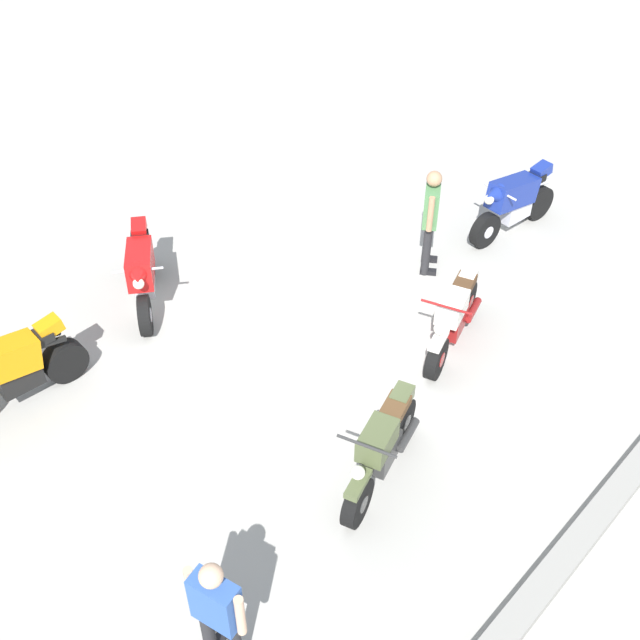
# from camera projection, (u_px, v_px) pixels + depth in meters

# --- Properties ---
(ground_plane) EXTENTS (40.00, 40.00, 0.00)m
(ground_plane) POSITION_uv_depth(u_px,v_px,m) (309.00, 334.00, 11.30)
(ground_plane) COLOR #ADAAA3
(curb_edge) EXTENTS (14.00, 0.30, 0.15)m
(curb_edge) POSITION_uv_depth(u_px,v_px,m) (600.00, 514.00, 8.86)
(curb_edge) COLOR gray
(curb_edge) RESTS_ON ground
(motorcycle_olive_vintage) EXTENTS (1.91, 0.85, 1.07)m
(motorcycle_olive_vintage) POSITION_uv_depth(u_px,v_px,m) (382.00, 448.00, 9.06)
(motorcycle_olive_vintage) COLOR black
(motorcycle_olive_vintage) RESTS_ON ground
(motorcycle_blue_sportbike) EXTENTS (1.96, 0.70, 1.14)m
(motorcycle_blue_sportbike) POSITION_uv_depth(u_px,v_px,m) (514.00, 201.00, 12.91)
(motorcycle_blue_sportbike) COLOR black
(motorcycle_blue_sportbike) RESTS_ON ground
(motorcycle_red_sportbike) EXTENTS (1.34, 1.67, 1.14)m
(motorcycle_red_sportbike) POSITION_uv_depth(u_px,v_px,m) (142.00, 271.00, 11.46)
(motorcycle_red_sportbike) COLOR black
(motorcycle_red_sportbike) RESTS_ON ground
(motorcycle_orange_sportbike) EXTENTS (1.96, 0.70, 1.14)m
(motorcycle_orange_sportbike) POSITION_uv_depth(u_px,v_px,m) (11.00, 369.00, 9.90)
(motorcycle_orange_sportbike) COLOR black
(motorcycle_orange_sportbike) RESTS_ON ground
(motorcycle_cream_vintage) EXTENTS (1.90, 0.87, 1.07)m
(motorcycle_cream_vintage) POSITION_uv_depth(u_px,v_px,m) (454.00, 318.00, 10.83)
(motorcycle_cream_vintage) COLOR black
(motorcycle_cream_vintage) RESTS_ON ground
(person_in_blue_shirt) EXTENTS (0.39, 0.64, 1.64)m
(person_in_blue_shirt) POSITION_uv_depth(u_px,v_px,m) (217.00, 611.00, 7.05)
(person_in_blue_shirt) COLOR #262628
(person_in_blue_shirt) RESTS_ON ground
(person_in_green_shirt) EXTENTS (0.60, 0.51, 1.74)m
(person_in_green_shirt) POSITION_uv_depth(u_px,v_px,m) (431.00, 214.00, 11.87)
(person_in_green_shirt) COLOR #262628
(person_in_green_shirt) RESTS_ON ground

